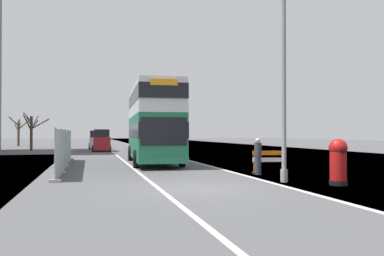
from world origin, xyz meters
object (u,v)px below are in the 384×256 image
lamppost_foreground (284,86)px  car_receding_mid (97,140)px  pedestrian_at_kerb (258,156)px  red_pillar_postbox (338,160)px  car_oncoming_near (101,141)px  roadworks_barrier (269,160)px  double_decker_bus (153,123)px

lamppost_foreground → car_receding_mid: 37.69m
car_receding_mid → pedestrian_at_kerb: car_receding_mid is taller
lamppost_foreground → pedestrian_at_kerb: 4.12m
red_pillar_postbox → pedestrian_at_kerb: red_pillar_postbox is taller
red_pillar_postbox → car_receding_mid: car_receding_mid is taller
pedestrian_at_kerb → lamppost_foreground: bearing=-93.1°
car_oncoming_near → car_receding_mid: 7.19m
red_pillar_postbox → car_oncoming_near: size_ratio=0.42×
lamppost_foreground → roadworks_barrier: bearing=75.2°
car_oncoming_near → car_receding_mid: bearing=92.5°
lamppost_foreground → car_receding_mid: (-6.43, 37.03, -2.74)m
car_oncoming_near → roadworks_barrier: bearing=-75.3°
red_pillar_postbox → car_receding_mid: bearing=101.7°
red_pillar_postbox → roadworks_barrier: size_ratio=1.09×
car_oncoming_near → pedestrian_at_kerb: 27.67m
lamppost_foreground → car_oncoming_near: 30.58m
car_oncoming_near → pedestrian_at_kerb: bearing=-76.9°
car_receding_mid → pedestrian_at_kerb: bearing=-79.1°
car_oncoming_near → pedestrian_at_kerb: car_oncoming_near is taller
red_pillar_postbox → roadworks_barrier: bearing=98.0°
double_decker_bus → roadworks_barrier: 9.24m
pedestrian_at_kerb → car_oncoming_near: bearing=103.1°
double_decker_bus → lamppost_foreground: 11.77m
double_decker_bus → red_pillar_postbox: bearing=-68.5°
red_pillar_postbox → roadworks_barrier: (-0.65, 4.58, -0.28)m
lamppost_foreground → red_pillar_postbox: 3.48m
lamppost_foreground → car_oncoming_near: bearing=101.6°
roadworks_barrier → car_oncoming_near: 27.50m
lamppost_foreground → car_oncoming_near: size_ratio=1.97×
red_pillar_postbox → pedestrian_at_kerb: (-1.35, 4.24, -0.09)m
double_decker_bus → car_oncoming_near: double_decker_bus is taller
double_decker_bus → red_pillar_postbox: size_ratio=6.28×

